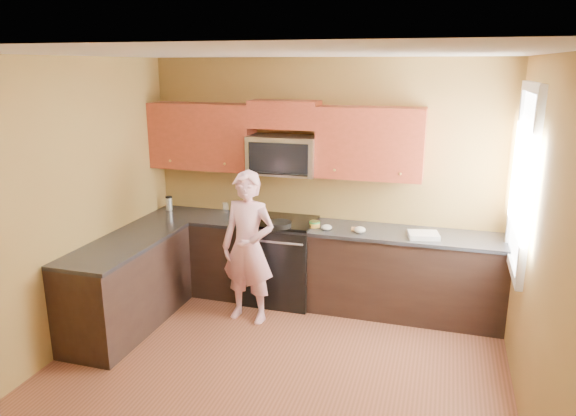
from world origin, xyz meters
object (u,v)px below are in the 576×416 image
at_px(frying_pan, 279,227).
at_px(butter_tub, 315,227).
at_px(stove, 281,260).
at_px(travel_mug, 170,210).
at_px(microwave, 284,174).
at_px(woman, 248,247).

bearing_deg(frying_pan, butter_tub, 40.30).
bearing_deg(stove, travel_mug, 175.49).
distance_m(microwave, travel_mug, 1.54).
xyz_separation_m(microwave, travel_mug, (-1.45, -0.01, -0.53)).
relative_size(butter_tub, travel_mug, 0.68).
bearing_deg(frying_pan, travel_mug, 177.16).
bearing_deg(butter_tub, microwave, 155.35).
bearing_deg(butter_tub, travel_mug, 174.57).
relative_size(stove, travel_mug, 5.57).
distance_m(stove, butter_tub, 0.61).
bearing_deg(microwave, frying_pan, -80.00).
xyz_separation_m(butter_tub, travel_mug, (-1.85, 0.18, 0.00)).
distance_m(woman, frying_pan, 0.42).
xyz_separation_m(microwave, woman, (-0.17, -0.69, -0.65)).
height_order(frying_pan, travel_mug, travel_mug).
bearing_deg(travel_mug, frying_pan, -13.70).
relative_size(frying_pan, travel_mug, 2.65).
xyz_separation_m(woman, butter_tub, (0.58, 0.50, 0.12)).
bearing_deg(butter_tub, stove, 171.32).
relative_size(microwave, travel_mug, 4.45).
xyz_separation_m(stove, microwave, (0.00, 0.12, 0.97)).
bearing_deg(frying_pan, stove, 115.58).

